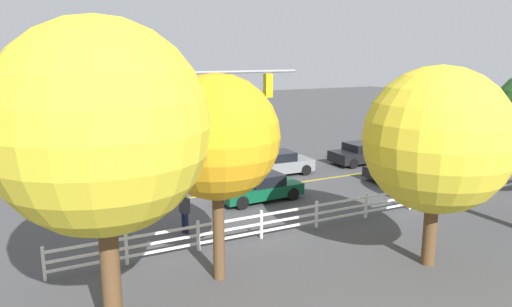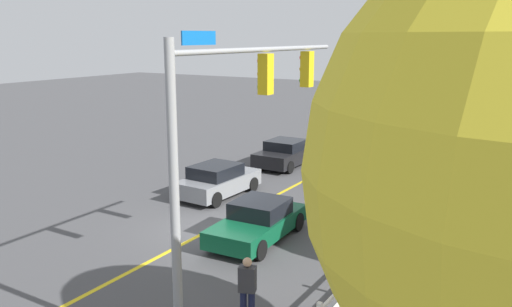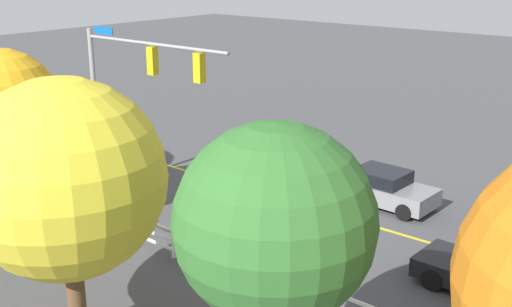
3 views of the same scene
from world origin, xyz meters
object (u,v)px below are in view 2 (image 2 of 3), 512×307
Objects in this scene: car_1 at (362,165)px; car_3 at (287,153)px; car_2 at (258,221)px; tree_2 at (447,159)px; pedestrian at (247,288)px; car_0 at (218,180)px.

car_3 is at bearing -93.55° from car_1.
car_2 reaches higher than car_1.
car_2 is 0.97× the size of car_3.
car_3 reaches higher than car_2.
pedestrian is at bearing -93.93° from tree_2.
car_1 is at bearing 170.09° from pedestrian.
pedestrian is at bearing -155.36° from car_3.
car_0 reaches higher than car_1.
car_1 is at bearing -94.94° from car_3.
car_1 is at bearing -33.07° from car_0.
tree_2 reaches higher than car_2.
car_2 is 2.51× the size of pedestrian.
pedestrian is (14.04, 2.31, 0.30)m from car_1.
car_3 is 2.59× the size of pedestrian.
car_2 is 9.37m from tree_2.
tree_2 reaches higher than car_3.
tree_2 reaches higher than car_1.
car_2 is at bearing -157.31° from car_3.
car_1 is 9.29m from car_2.
car_0 reaches higher than car_2.
tree_2 is (14.33, 6.58, 3.99)m from car_1.
car_1 is 4.26m from car_3.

